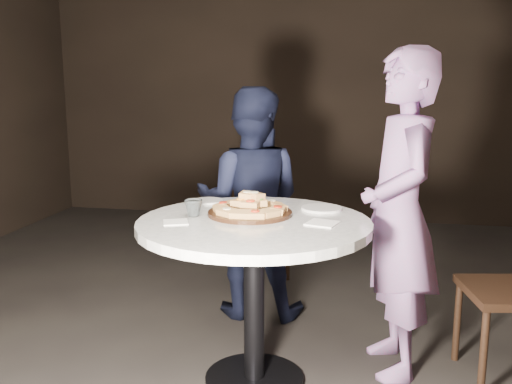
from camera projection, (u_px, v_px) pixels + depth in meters
floor at (256, 368)px, 3.08m from camera, size 7.00×7.00×0.00m
table at (254, 252)px, 2.80m from camera, size 1.20×1.20×0.86m
serving_board at (250, 213)px, 2.88m from camera, size 0.48×0.48×0.02m
focaccia_pile at (250, 205)px, 2.87m from camera, size 0.38×0.37×0.10m
plate_left at (208, 201)px, 3.19m from camera, size 0.20×0.20×0.01m
plate_right at (322, 208)px, 3.00m from camera, size 0.27×0.27×0.01m
water_glass at (194, 208)px, 2.85m from camera, size 0.10×0.10×0.08m
napkin_near at (176, 222)px, 2.72m from camera, size 0.15×0.15×0.01m
napkin_far at (322, 223)px, 2.70m from camera, size 0.17×0.17×0.01m
chair_far at (262, 228)px, 4.14m from camera, size 0.39×0.41×0.82m
diner_navy at (250, 203)px, 3.69m from camera, size 0.75×0.60×1.49m
diner_teal at (399, 214)px, 2.93m from camera, size 0.54×0.69×1.70m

